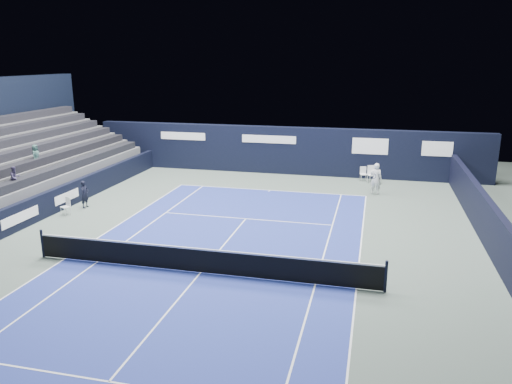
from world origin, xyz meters
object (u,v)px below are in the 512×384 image
folding_chair_back_a (372,173)px  folding_chair_back_b (363,173)px  line_judge_chair (67,205)px  tennis_net (200,260)px  tennis_player (376,179)px

folding_chair_back_a → folding_chair_back_b: 0.67m
folding_chair_back_a → folding_chair_back_b: folding_chair_back_a is taller
line_judge_chair → folding_chair_back_b: bearing=61.3°
tennis_net → tennis_player: (5.96, 12.53, 0.38)m
folding_chair_back_b → tennis_player: (0.77, -3.12, 0.39)m
tennis_player → tennis_net: bearing=-115.4°
folding_chair_back_a → tennis_net: tennis_net is taller
folding_chair_back_a → line_judge_chair: (-14.42, -10.19, -0.12)m
folding_chair_back_b → tennis_player: size_ratio=0.50×
tennis_player → line_judge_chair: bearing=-153.0°
line_judge_chair → tennis_net: bearing=-6.0°
folding_chair_back_a → folding_chair_back_b: bearing=119.1°
folding_chair_back_a → folding_chair_back_b: size_ratio=1.20×
folding_chair_back_b → tennis_net: (-5.19, -15.65, 0.01)m
folding_chair_back_a → tennis_player: size_ratio=0.60×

